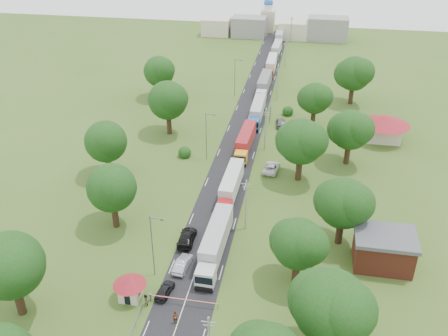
% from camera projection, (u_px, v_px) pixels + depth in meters
% --- Properties ---
extents(ground, '(260.00, 260.00, 0.00)m').
position_uv_depth(ground, '(220.00, 201.00, 86.41)').
color(ground, '#36541C').
rests_on(ground, ground).
extents(road, '(8.00, 200.00, 0.04)m').
position_uv_depth(road, '(238.00, 150.00, 103.56)').
color(road, black).
rests_on(road, ground).
extents(boom_barrier, '(9.22, 0.35, 1.18)m').
position_uv_depth(boom_barrier, '(174.00, 299.00, 64.75)').
color(boom_barrier, slate).
rests_on(boom_barrier, ground).
extents(guard_booth, '(4.40, 4.40, 3.45)m').
position_uv_depth(guard_booth, '(130.00, 286.00, 65.03)').
color(guard_booth, beige).
rests_on(guard_booth, ground).
extents(info_sign, '(0.12, 3.10, 4.10)m').
position_uv_depth(info_sign, '(270.00, 110.00, 114.14)').
color(info_sign, slate).
rests_on(info_sign, ground).
extents(pole_1, '(1.60, 0.24, 9.00)m').
position_uv_depth(pole_1, '(246.00, 204.00, 77.25)').
color(pole_1, gray).
rests_on(pole_1, ground).
extents(pole_2, '(1.60, 0.24, 9.00)m').
position_uv_depth(pole_2, '(265.00, 129.00, 101.26)').
color(pole_2, gray).
rests_on(pole_2, ground).
extents(pole_3, '(1.60, 0.24, 9.00)m').
position_uv_depth(pole_3, '(277.00, 83.00, 125.27)').
color(pole_3, gray).
rests_on(pole_3, ground).
extents(pole_4, '(1.60, 0.24, 9.00)m').
position_uv_depth(pole_4, '(285.00, 51.00, 149.28)').
color(pole_4, gray).
rests_on(pole_4, ground).
extents(pole_5, '(1.60, 0.24, 9.00)m').
position_uv_depth(pole_5, '(291.00, 29.00, 173.28)').
color(pole_5, gray).
rests_on(pole_5, ground).
extents(lamp_0, '(2.03, 0.22, 10.00)m').
position_uv_depth(lamp_0, '(153.00, 243.00, 67.37)').
color(lamp_0, slate).
rests_on(lamp_0, ground).
extents(lamp_1, '(2.03, 0.22, 10.00)m').
position_uv_depth(lamp_1, '(207.00, 134.00, 97.38)').
color(lamp_1, slate).
rests_on(lamp_1, ground).
extents(lamp_2, '(2.03, 0.22, 10.00)m').
position_uv_depth(lamp_2, '(235.00, 76.00, 127.39)').
color(lamp_2, slate).
rests_on(lamp_2, ground).
extents(tree_1, '(9.60, 9.60, 12.05)m').
position_uv_depth(tree_1, '(331.00, 305.00, 54.18)').
color(tree_1, '#382616').
rests_on(tree_1, ground).
extents(tree_2, '(8.00, 8.00, 10.10)m').
position_uv_depth(tree_2, '(298.00, 243.00, 65.69)').
color(tree_2, '#382616').
rests_on(tree_2, ground).
extents(tree_3, '(8.80, 8.80, 11.07)m').
position_uv_depth(tree_3, '(343.00, 202.00, 73.03)').
color(tree_3, '#382616').
rests_on(tree_3, ground).
extents(tree_4, '(9.60, 9.60, 12.05)m').
position_uv_depth(tree_4, '(301.00, 141.00, 89.26)').
color(tree_4, '#382616').
rests_on(tree_4, ground).
extents(tree_5, '(8.80, 8.80, 11.07)m').
position_uv_depth(tree_5, '(350.00, 130.00, 95.01)').
color(tree_5, '#382616').
rests_on(tree_5, ground).
extents(tree_6, '(8.00, 8.00, 10.10)m').
position_uv_depth(tree_6, '(315.00, 98.00, 110.97)').
color(tree_6, '#382616').
rests_on(tree_6, ground).
extents(tree_7, '(9.60, 9.60, 12.05)m').
position_uv_depth(tree_7, '(354.00, 73.00, 121.84)').
color(tree_7, '#382616').
rests_on(tree_7, ground).
extents(tree_9, '(9.60, 9.60, 12.05)m').
position_uv_depth(tree_9, '(11.00, 264.00, 60.09)').
color(tree_9, '#382616').
rests_on(tree_9, ground).
extents(tree_10, '(8.80, 8.80, 11.07)m').
position_uv_depth(tree_10, '(112.00, 187.00, 76.76)').
color(tree_10, '#382616').
rests_on(tree_10, ground).
extents(tree_11, '(8.80, 8.80, 11.07)m').
position_uv_depth(tree_11, '(106.00, 141.00, 90.71)').
color(tree_11, '#382616').
rests_on(tree_11, ground).
extents(tree_12, '(9.60, 9.60, 12.05)m').
position_uv_depth(tree_12, '(168.00, 100.00, 106.63)').
color(tree_12, '#382616').
rests_on(tree_12, ground).
extents(tree_13, '(8.80, 8.80, 11.07)m').
position_uv_depth(tree_13, '(159.00, 71.00, 125.32)').
color(tree_13, '#382616').
rests_on(tree_13, ground).
extents(house_brick, '(8.60, 6.60, 5.20)m').
position_uv_depth(house_brick, '(384.00, 249.00, 70.78)').
color(house_brick, maroon).
rests_on(house_brick, ground).
extents(house_cream, '(10.08, 10.08, 5.80)m').
position_uv_depth(house_cream, '(385.00, 125.00, 105.68)').
color(house_cream, beige).
rests_on(house_cream, ground).
extents(distant_town, '(52.00, 8.00, 8.00)m').
position_uv_depth(distant_town, '(278.00, 28.00, 178.91)').
color(distant_town, gray).
rests_on(distant_town, ground).
extents(church, '(5.00, 5.00, 12.30)m').
position_uv_depth(church, '(268.00, 17.00, 185.56)').
color(church, beige).
rests_on(church, ground).
extents(truck_0, '(2.92, 15.57, 4.31)m').
position_uv_depth(truck_0, '(215.00, 243.00, 72.69)').
color(truck_0, silver).
rests_on(truck_0, ground).
extents(truck_1, '(2.72, 14.59, 4.04)m').
position_uv_depth(truck_1, '(231.00, 186.00, 86.75)').
color(truck_1, '#A61319').
rests_on(truck_1, ground).
extents(truck_2, '(2.85, 14.30, 3.96)m').
position_uv_depth(truck_2, '(245.00, 141.00, 102.14)').
color(truck_2, '#F5A71C').
rests_on(truck_2, ground).
extents(truck_3, '(2.56, 14.46, 4.01)m').
position_uv_depth(truck_3, '(257.00, 111.00, 115.88)').
color(truck_3, '#1B5EA4').
rests_on(truck_3, ground).
extents(truck_4, '(2.83, 15.18, 4.20)m').
position_uv_depth(truck_4, '(264.00, 84.00, 131.35)').
color(truck_4, silver).
rests_on(truck_4, ground).
extents(truck_5, '(2.57, 14.39, 3.99)m').
position_uv_depth(truck_5, '(271.00, 65.00, 146.10)').
color(truck_5, '#9C3C18').
rests_on(truck_5, ground).
extents(truck_6, '(2.67, 13.66, 3.78)m').
position_uv_depth(truck_6, '(276.00, 50.00, 160.18)').
color(truck_6, '#256329').
rests_on(truck_6, ground).
extents(truck_7, '(2.45, 14.24, 3.95)m').
position_uv_depth(truck_7, '(280.00, 37.00, 174.08)').
color(truck_7, '#A5A5A5').
rests_on(truck_7, ground).
extents(car_lane_front, '(2.15, 4.22, 1.38)m').
position_uv_depth(car_lane_front, '(165.00, 290.00, 66.39)').
color(car_lane_front, black).
rests_on(car_lane_front, ground).
extents(car_lane_mid, '(2.10, 4.83, 1.55)m').
position_uv_depth(car_lane_mid, '(183.00, 264.00, 70.90)').
color(car_lane_mid, '#9FA1A7').
rests_on(car_lane_mid, ground).
extents(car_lane_rear, '(2.51, 5.83, 1.67)m').
position_uv_depth(car_lane_rear, '(187.00, 237.00, 76.15)').
color(car_lane_rear, black).
rests_on(car_lane_rear, ground).
extents(car_verge_near, '(3.24, 5.87, 1.56)m').
position_uv_depth(car_verge_near, '(271.00, 168.00, 95.29)').
color(car_verge_near, white).
rests_on(car_verge_near, ground).
extents(car_verge_far, '(2.50, 5.08, 1.66)m').
position_uv_depth(car_verge_far, '(281.00, 123.00, 113.39)').
color(car_verge_far, slate).
rests_on(car_verge_far, ground).
extents(pedestrian_near, '(0.70, 0.53, 1.76)m').
position_uv_depth(pedestrian_near, '(175.00, 318.00, 61.84)').
color(pedestrian_near, gray).
rests_on(pedestrian_near, ground).
extents(pedestrian_booth, '(1.04, 1.09, 1.78)m').
position_uv_depth(pedestrian_booth, '(146.00, 301.00, 64.42)').
color(pedestrian_booth, gray).
rests_on(pedestrian_booth, ground).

